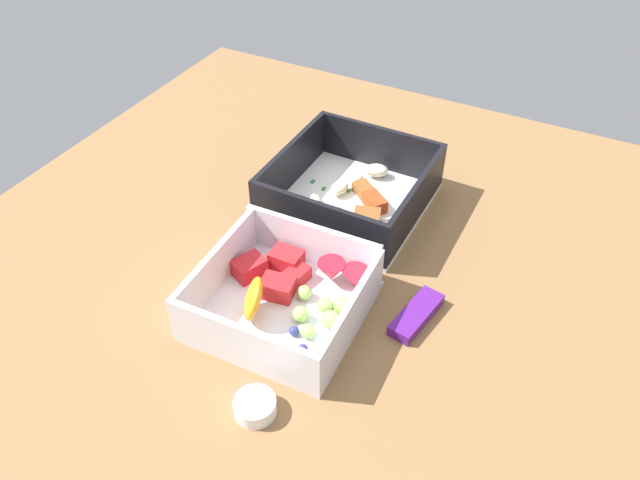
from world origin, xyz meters
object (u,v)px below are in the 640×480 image
Objects in this scene: fruit_bowl at (288,295)px; candy_bar at (416,315)px; paper_cup_liner at (255,406)px; pasta_container at (351,193)px.

fruit_bowl is 12.80cm from candy_bar.
paper_cup_liner is at bearing -27.76° from candy_bar.
candy_bar is 1.91× the size of paper_cup_liner.
fruit_bowl is (17.75, 1.37, -0.17)cm from pasta_container.
fruit_bowl reaches higher than paper_cup_liner.
pasta_container reaches higher than fruit_bowl.
pasta_container is 1.11× the size of fruit_bowl.
pasta_container reaches higher than paper_cup_liner.
pasta_container is at bearing -175.57° from fruit_bowl.
candy_bar is at bearing 110.42° from fruit_bowl.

